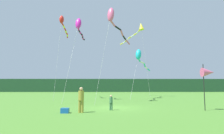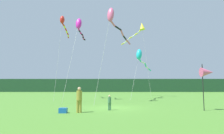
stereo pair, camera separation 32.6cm
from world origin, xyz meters
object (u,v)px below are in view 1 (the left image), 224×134
object	(u,v)px
cooler_box	(65,111)
kite_cyan	(139,56)
kite_yellow	(139,29)
kite_rainbow	(114,20)
kite_red	(63,23)
person_adult	(81,98)
kite_magenta	(79,25)
person_child	(111,102)
banner_flag_pole	(208,73)

from	to	relation	value
cooler_box	kite_cyan	world-z (taller)	kite_cyan
kite_yellow	cooler_box	bearing A→B (deg)	-112.18
kite_rainbow	kite_red	xyz separation A→B (m)	(-7.13, 4.83, 1.29)
cooler_box	kite_yellow	xyz separation A→B (m)	(7.82, 19.18, 11.33)
cooler_box	kite_red	world-z (taller)	kite_red
person_adult	kite_magenta	bearing A→B (deg)	100.67
kite_cyan	kite_red	size ratio (longest dim) A/B	0.73
person_child	kite_cyan	xyz separation A→B (m)	(4.24, 13.66, 5.52)
kite_cyan	kite_red	xyz separation A→B (m)	(-11.05, -1.50, 4.58)
person_child	banner_flag_pole	distance (m)	7.49
person_adult	cooler_box	xyz separation A→B (m)	(-1.03, -0.14, -0.78)
cooler_box	kite_yellow	bearing A→B (deg)	67.82
kite_yellow	kite_cyan	size ratio (longest dim) A/B	1.47
kite_cyan	banner_flag_pole	bearing A→B (deg)	-78.09
kite_rainbow	kite_red	distance (m)	8.71
person_child	cooler_box	size ratio (longest dim) A/B	2.16
person_adult	kite_magenta	size ratio (longest dim) A/B	0.16
person_adult	kite_magenta	distance (m)	14.21
kite_red	kite_cyan	bearing A→B (deg)	7.74
kite_yellow	kite_red	bearing A→B (deg)	-154.48
banner_flag_pole	kite_cyan	size ratio (longest dim) A/B	0.40
kite_magenta	person_adult	bearing A→B (deg)	-79.33
kite_rainbow	kite_yellow	bearing A→B (deg)	66.73
cooler_box	banner_flag_pole	distance (m)	10.61
kite_yellow	kite_cyan	xyz separation A→B (m)	(-0.54, -4.03, -5.36)
person_child	kite_red	distance (m)	17.21
kite_cyan	kite_yellow	bearing A→B (deg)	82.41
kite_yellow	kite_rainbow	xyz separation A→B (m)	(-4.45, -10.36, -2.07)
person_child	kite_yellow	size ratio (longest dim) A/B	0.09
kite_cyan	kite_magenta	bearing A→B (deg)	-155.03
person_adult	kite_rainbow	distance (m)	12.36
person_child	kite_magenta	world-z (taller)	kite_magenta
kite_yellow	kite_rainbow	size ratio (longest dim) A/B	1.17
kite_magenta	kite_red	distance (m)	3.79
person_adult	kite_cyan	world-z (taller)	kite_cyan
person_adult	kite_magenta	xyz separation A→B (m)	(-2.09, 11.11, 8.60)
cooler_box	kite_cyan	size ratio (longest dim) A/B	0.06
person_child	banner_flag_pole	size ratio (longest dim) A/B	0.33
person_child	kite_magenta	distance (m)	13.86
kite_rainbow	kite_cyan	bearing A→B (deg)	58.25
kite_yellow	kite_magenta	bearing A→B (deg)	-138.30
kite_yellow	kite_cyan	distance (m)	6.72
person_adult	kite_rainbow	bearing A→B (deg)	74.91
banner_flag_pole	kite_red	world-z (taller)	kite_red
kite_cyan	kite_rainbow	size ratio (longest dim) A/B	0.79
person_child	kite_cyan	distance (m)	15.33
kite_cyan	cooler_box	bearing A→B (deg)	-115.67
kite_rainbow	kite_red	size ratio (longest dim) A/B	0.92
cooler_box	kite_red	distance (m)	17.66
person_adult	kite_red	distance (m)	17.34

